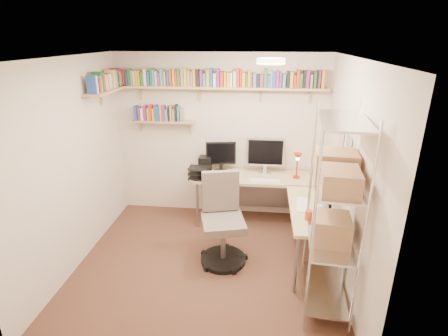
# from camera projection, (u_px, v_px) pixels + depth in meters

# --- Properties ---
(ground) EXTENTS (3.20, 3.20, 0.00)m
(ground) POSITION_uv_depth(u_px,v_px,m) (206.00, 264.00, 4.42)
(ground) COLOR #43251C
(ground) RESTS_ON ground
(room_shell) EXTENTS (3.24, 3.04, 2.52)m
(room_shell) POSITION_uv_depth(u_px,v_px,m) (204.00, 147.00, 3.87)
(room_shell) COLOR beige
(room_shell) RESTS_ON ground
(wall_shelves) EXTENTS (3.12, 1.09, 0.80)m
(wall_shelves) POSITION_uv_depth(u_px,v_px,m) (190.00, 87.00, 4.95)
(wall_shelves) COLOR tan
(wall_shelves) RESTS_ON ground
(corner_desk) EXTENTS (2.02, 1.93, 1.31)m
(corner_desk) POSITION_uv_depth(u_px,v_px,m) (264.00, 183.00, 4.95)
(corner_desk) COLOR tan
(corner_desk) RESTS_ON ground
(office_chair) EXTENTS (0.62, 0.63, 1.15)m
(office_chair) POSITION_uv_depth(u_px,v_px,m) (222.00, 226.00, 4.37)
(office_chair) COLOR black
(office_chair) RESTS_ON ground
(wire_rack) EXTENTS (0.53, 0.95, 2.11)m
(wire_rack) POSITION_uv_depth(u_px,v_px,m) (335.00, 198.00, 3.37)
(wire_rack) COLOR silver
(wire_rack) RESTS_ON ground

